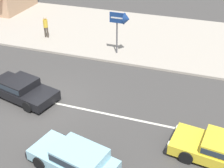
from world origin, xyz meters
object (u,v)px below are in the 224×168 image
Objects in this scene: sedan_yellow_1 at (223,150)px; pedestrian_mid_kerb at (46,25)px; hatchback_pale_blue_4 at (75,158)px; sedan_black_3 at (21,89)px; arrow_signboard at (124,20)px.

pedestrian_mid_kerb is (-13.33, 9.08, 0.57)m from sedan_yellow_1.
sedan_yellow_1 is at bearing 23.78° from hatchback_pale_blue_4.
pedestrian_mid_kerb reaches higher than hatchback_pale_blue_4.
sedan_yellow_1 is 16.14m from pedestrian_mid_kerb.
sedan_black_3 is at bearing 142.36° from hatchback_pale_blue_4.
sedan_yellow_1 is 1.03× the size of sedan_black_3.
arrow_signboard is at bearing -8.25° from pedestrian_mid_kerb.
hatchback_pale_blue_4 is (-5.57, -2.45, 0.05)m from sedan_yellow_1.
sedan_black_3 is 6.37m from hatchback_pale_blue_4.
hatchback_pale_blue_4 reaches higher than sedan_black_3.
hatchback_pale_blue_4 is 10.84m from arrow_signboard.
pedestrian_mid_kerb is (-6.53, 0.95, -1.49)m from arrow_signboard.
arrow_signboard is at bearing 60.33° from sedan_black_3.
hatchback_pale_blue_4 is 13.91m from pedestrian_mid_kerb.
hatchback_pale_blue_4 is at bearing -156.22° from sedan_yellow_1.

